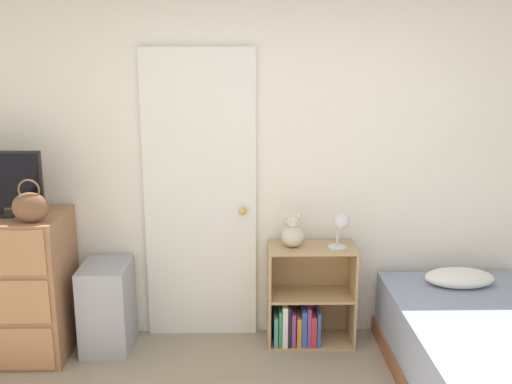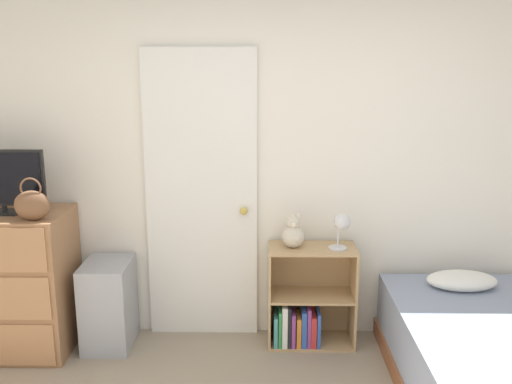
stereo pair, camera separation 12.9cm
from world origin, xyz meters
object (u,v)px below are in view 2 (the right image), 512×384
object	(u,v)px
bookshelf	(305,307)
teddy_bear	(293,233)
desk_lamp	(342,225)
storage_bin	(109,304)
dresser	(10,282)
handbag	(32,205)
tv	(1,180)
bed	(499,375)

from	to	relation	value
bookshelf	teddy_bear	size ratio (longest dim) A/B	3.01
desk_lamp	storage_bin	bearing A→B (deg)	-179.64
storage_bin	dresser	bearing A→B (deg)	-174.22
handbag	storage_bin	xyz separation A→B (m)	(0.38, 0.24, -0.79)
dresser	tv	distance (m)	0.72
handbag	desk_lamp	xyz separation A→B (m)	(2.00, 0.25, -0.20)
dresser	bookshelf	xyz separation A→B (m)	(2.04, 0.12, -0.23)
storage_bin	bookshelf	size ratio (longest dim) A/B	0.86
storage_bin	desk_lamp	xyz separation A→B (m)	(1.63, 0.01, 0.58)
dresser	desk_lamp	bearing A→B (deg)	1.92
handbag	bed	size ratio (longest dim) A/B	0.14
tv	bed	size ratio (longest dim) A/B	0.29
desk_lamp	teddy_bear	bearing A→B (deg)	172.04
bookshelf	handbag	bearing A→B (deg)	-170.45
desk_lamp	handbag	bearing A→B (deg)	-172.78
bed	desk_lamp	bearing A→B (deg)	136.17
dresser	bed	xyz separation A→B (m)	(3.10, -0.71, -0.25)
storage_bin	desk_lamp	size ratio (longest dim) A/B	2.43
dresser	bookshelf	distance (m)	2.06
storage_bin	teddy_bear	xyz separation A→B (m)	(1.30, 0.06, 0.51)
tv	bed	distance (m)	3.30
dresser	bed	bearing A→B (deg)	-12.89
bookshelf	bed	size ratio (longest dim) A/B	0.36
handbag	desk_lamp	size ratio (longest dim) A/B	1.10
tv	teddy_bear	xyz separation A→B (m)	(1.93, 0.13, -0.40)
handbag	desk_lamp	distance (m)	2.03
storage_bin	desk_lamp	world-z (taller)	desk_lamp
dresser	bookshelf	world-z (taller)	dresser
tv	bookshelf	bearing A→B (deg)	3.74
dresser	bed	distance (m)	3.19
storage_bin	bed	size ratio (longest dim) A/B	0.31
handbag	bookshelf	bearing A→B (deg)	9.55
dresser	teddy_bear	world-z (taller)	dresser
dresser	desk_lamp	distance (m)	2.31
tv	teddy_bear	bearing A→B (deg)	3.98
desk_lamp	bed	world-z (taller)	desk_lamp
storage_bin	desk_lamp	bearing A→B (deg)	0.36
dresser	storage_bin	size ratio (longest dim) A/B	1.61
dresser	tv	bearing A→B (deg)	-35.16
storage_bin	desk_lamp	distance (m)	1.73
dresser	desk_lamp	world-z (taller)	dresser
handbag	bookshelf	xyz separation A→B (m)	(1.77, 0.30, -0.83)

